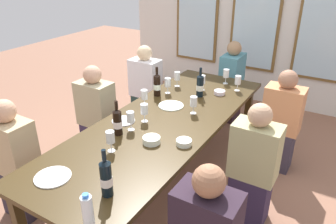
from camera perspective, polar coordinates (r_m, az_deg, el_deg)
The scene contains 30 objects.
ground_plane at distance 3.43m, azimuth -0.75°, elevation -12.51°, with size 12.00×12.00×0.00m, color #8B5D47.
back_wall_with_windows at distance 5.13m, azimuth 15.37°, elevation 17.42°, with size 4.19×0.10×2.90m.
dining_table at distance 3.05m, azimuth -0.82°, elevation -2.46°, with size 0.99×2.82×0.74m.
white_plate_0 at distance 3.03m, azimuth -7.76°, elevation -1.53°, with size 0.21×0.21×0.01m, color white.
white_plate_1 at distance 2.42m, azimuth -19.42°, elevation -10.62°, with size 0.25×0.25×0.01m, color white.
white_plate_2 at distance 3.30m, azimuth 0.53°, elevation 1.12°, with size 0.25×0.25×0.01m, color white.
wine_bottle_0 at distance 2.11m, azimuth -10.72°, elevation -11.20°, with size 0.08×0.08×0.34m.
wine_bottle_1 at distance 2.78m, azimuth -8.77°, elevation -1.70°, with size 0.08×0.08×0.31m.
wine_bottle_2 at distance 3.50m, azimuth 5.59°, elevation 4.60°, with size 0.08×0.08×0.32m.
wine_bottle_3 at distance 3.51m, azimuth -1.93°, elevation 4.77°, with size 0.08×0.08×0.32m.
tasting_bowl_0 at distance 3.62m, azimuth 8.96°, elevation 3.40°, with size 0.12×0.12×0.04m, color white.
tasting_bowl_1 at distance 2.64m, azimuth 2.80°, elevation -5.29°, with size 0.13×0.13×0.04m, color white.
tasting_bowl_2 at distance 2.66m, azimuth -2.89°, elevation -4.89°, with size 0.14×0.14×0.05m, color white.
water_bottle at distance 1.92m, azimuth -13.79°, elevation -16.63°, with size 0.06×0.06×0.24m.
wine_glass_0 at distance 3.72m, azimuth 12.07°, elevation 5.40°, with size 0.07×0.07×0.17m.
wine_glass_1 at distance 3.58m, azimuth -0.05°, elevation 5.05°, with size 0.07×0.07×0.17m.
wine_glass_2 at distance 2.96m, azimuth -4.15°, elevation 0.37°, with size 0.07×0.07×0.17m.
wine_glass_3 at distance 3.27m, azimuth -4.16°, elevation 2.90°, with size 0.07×0.07×0.17m.
wine_glass_4 at distance 3.11m, azimuth 4.49°, elevation 1.78°, with size 0.07×0.07×0.17m.
wine_glass_5 at distance 3.77m, azimuth 1.60°, elevation 6.23°, with size 0.07×0.07×0.17m.
wine_glass_6 at distance 3.91m, azimuth 10.08°, elevation 6.51°, with size 0.07×0.07×0.17m.
wine_glass_7 at distance 3.68m, azimuth 5.98°, elevation 5.58°, with size 0.07×0.07×0.17m.
wine_glass_8 at distance 2.83m, azimuth -6.54°, elevation -1.01°, with size 0.07×0.07×0.17m.
wine_glass_9 at distance 2.55m, azimuth -10.00°, elevation -4.48°, with size 0.07×0.07×0.17m.
seated_person_0 at distance 4.29m, azimuth -3.90°, elevation 3.89°, with size 0.38×0.24×1.11m.
seated_person_1 at distance 3.62m, azimuth 19.02°, elevation -1.90°, with size 0.38×0.24×1.11m.
seated_person_2 at distance 3.63m, azimuth -12.29°, elevation -0.93°, with size 0.38×0.24×1.11m.
seated_person_3 at distance 2.84m, azimuth 14.57°, elevation -9.43°, with size 0.38×0.24×1.11m.
seated_person_4 at distance 3.09m, azimuth -24.89°, elevation -8.06°, with size 0.38×0.24×1.11m.
seated_person_6 at distance 4.57m, azimuth 10.93°, elevation 4.89°, with size 0.24×0.38×1.11m.
Camera 1 is at (1.42, -2.28, 2.13)m, focal length 35.01 mm.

